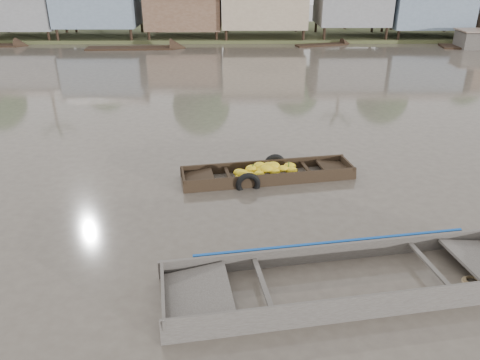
{
  "coord_description": "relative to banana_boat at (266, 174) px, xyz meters",
  "views": [
    {
      "loc": [
        0.21,
        -9.79,
        5.92
      ],
      "look_at": [
        0.33,
        1.0,
        0.8
      ],
      "focal_mm": 35.0,
      "sensor_mm": 36.0,
      "label": 1
    }
  ],
  "objects": [
    {
      "name": "distant_boats",
      "position": [
        11.79,
        21.48,
        0.11
      ],
      "size": [
        47.77,
        14.94,
        1.38
      ],
      "color": "black",
      "rests_on": "ground"
    },
    {
      "name": "banana_boat",
      "position": [
        0.0,
        0.0,
        0.0
      ],
      "size": [
        5.24,
        2.09,
        0.74
      ],
      "rotation": [
        0.0,
        0.0,
        0.17
      ],
      "color": "black",
      "rests_on": "ground"
    },
    {
      "name": "ground",
      "position": [
        -1.11,
        -2.81,
        -0.12
      ],
      "size": [
        120.0,
        120.0,
        0.0
      ],
      "primitive_type": "plane",
      "color": "#4C433A",
      "rests_on": "ground"
    },
    {
      "name": "viewer_boat",
      "position": [
        1.35,
        -5.1,
        -0.06
      ],
      "size": [
        7.63,
        3.11,
        0.6
      ],
      "rotation": [
        0.0,
        0.0,
        0.16
      ],
      "color": "#3C3632",
      "rests_on": "ground"
    }
  ]
}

